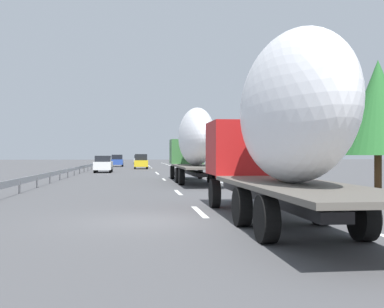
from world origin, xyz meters
The scene contains 24 objects.
ground_plane centered at (40.00, 0.00, 0.00)m, with size 260.00×260.00×0.00m, color #4C4C4F.
lane_stripe_0 centered at (2.00, -1.80, 0.00)m, with size 3.20×0.20×0.01m, color white.
lane_stripe_1 centered at (10.15, -1.80, 0.00)m, with size 3.20×0.20×0.01m, color white.
lane_stripe_2 centered at (22.73, -1.80, 0.00)m, with size 3.20×0.20×0.01m, color white.
lane_stripe_3 centered at (33.46, -1.80, 0.00)m, with size 3.20×0.20×0.01m, color white.
lane_stripe_4 centered at (36.80, -1.80, 0.00)m, with size 3.20×0.20×0.01m, color white.
lane_stripe_5 centered at (54.06, -1.80, 0.00)m, with size 3.20×0.20×0.01m, color white.
lane_stripe_6 centered at (62.18, -1.80, 0.00)m, with size 3.20×0.20×0.01m, color white.
lane_stripe_7 centered at (64.55, -1.80, 0.00)m, with size 3.20×0.20×0.01m, color white.
lane_stripe_8 centered at (68.62, -1.80, 0.00)m, with size 3.20×0.20×0.01m, color white.
lane_stripe_9 centered at (80.83, -1.80, 0.00)m, with size 3.20×0.20×0.01m, color white.
edge_line_right centered at (45.00, -5.50, 0.00)m, with size 110.00×0.20×0.01m, color white.
truck_lead centered at (18.26, -3.60, 2.78)m, with size 14.27×2.55×4.99m.
truck_trailing centered at (-1.15, -3.60, 2.74)m, with size 12.42×2.55×4.99m.
car_blue_sedan centered at (62.47, 3.37, 0.95)m, with size 4.01×1.87×1.90m.
car_yellow_coupe centered at (49.91, -0.28, 0.98)m, with size 4.07×1.83×1.98m.
car_silver_hatch centered at (84.43, -0.06, 0.93)m, with size 4.51×1.91×1.82m.
car_white_van centered at (37.55, 3.83, 0.91)m, with size 4.47×1.82×1.79m.
road_sign centered at (44.01, -6.70, 2.24)m, with size 0.10×0.90×3.24m.
tree_0 centered at (8.76, -11.73, 4.27)m, with size 3.64×3.64×6.67m.
tree_1 centered at (78.51, -10.33, 3.69)m, with size 3.91×3.91×5.67m.
tree_2 centered at (89.76, -9.79, 3.76)m, with size 3.47×3.47×5.70m.
tree_3 centered at (39.87, -11.82, 3.68)m, with size 2.44×2.44×5.70m.
guardrail_median centered at (43.00, 6.00, 0.58)m, with size 94.00×0.10×0.76m.
Camera 1 is at (-13.64, 0.28, 1.91)m, focal length 44.22 mm.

